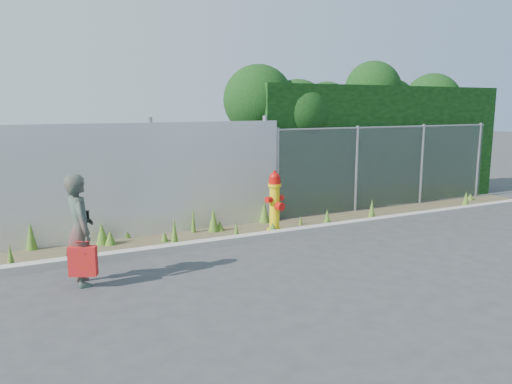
{
  "coord_description": "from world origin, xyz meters",
  "views": [
    {
      "loc": [
        -4.29,
        -6.35,
        2.51
      ],
      "look_at": [
        -0.3,
        1.4,
        1.0
      ],
      "focal_mm": 35.0,
      "sensor_mm": 36.0,
      "label": 1
    }
  ],
  "objects": [
    {
      "name": "ground",
      "position": [
        0.0,
        0.0,
        0.0
      ],
      "size": [
        80.0,
        80.0,
        0.0
      ],
      "primitive_type": "plane",
      "color": "#333436",
      "rests_on": "ground"
    },
    {
      "name": "red_tote_bag",
      "position": [
        -3.39,
        0.62,
        0.4
      ],
      "size": [
        0.38,
        0.14,
        0.49
      ],
      "rotation": [
        0.0,
        0.0,
        -0.42
      ],
      "color": "#B6260A"
    },
    {
      "name": "fire_hydrant",
      "position": [
        0.5,
        2.14,
        0.61
      ],
      "size": [
        0.42,
        0.37,
        1.25
      ],
      "rotation": [
        0.0,
        0.0,
        0.23
      ],
      "color": "#DEC00B",
      "rests_on": "ground"
    },
    {
      "name": "weed_strip",
      "position": [
        -0.78,
        2.47,
        0.12
      ],
      "size": [
        16.0,
        1.33,
        0.53
      ],
      "color": "#493F2A",
      "rests_on": "ground"
    },
    {
      "name": "woman",
      "position": [
        -3.38,
        0.82,
        0.79
      ],
      "size": [
        0.42,
        0.6,
        1.59
      ],
      "primitive_type": "imported",
      "rotation": [
        0.0,
        0.0,
        1.64
      ],
      "color": "#0F6451",
      "rests_on": "ground"
    },
    {
      "name": "black_shoulder_bag",
      "position": [
        -3.33,
        0.98,
        0.95
      ],
      "size": [
        0.22,
        0.09,
        0.16
      ],
      "rotation": [
        0.0,
        0.0,
        -0.27
      ],
      "color": "black"
    },
    {
      "name": "hedge",
      "position": [
        4.25,
        4.02,
        1.93
      ],
      "size": [
        7.9,
        2.07,
        3.65
      ],
      "color": "black",
      "rests_on": "ground"
    },
    {
      "name": "chainlink_fence",
      "position": [
        4.25,
        3.0,
        1.03
      ],
      "size": [
        6.5,
        0.07,
        2.05
      ],
      "color": "gray",
      "rests_on": "ground"
    },
    {
      "name": "curb",
      "position": [
        0.0,
        1.8,
        0.06
      ],
      "size": [
        16.0,
        0.22,
        0.12
      ],
      "primitive_type": "cube",
      "color": "#A19A92",
      "rests_on": "ground"
    },
    {
      "name": "corrugated_fence",
      "position": [
        -3.25,
        3.01,
        1.1
      ],
      "size": [
        8.5,
        0.21,
        2.3
      ],
      "color": "silver",
      "rests_on": "ground"
    }
  ]
}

